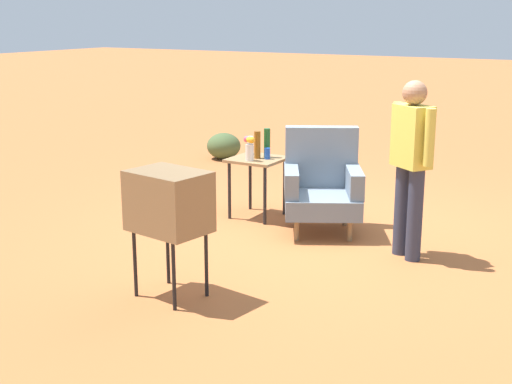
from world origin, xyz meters
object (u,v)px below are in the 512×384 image
object	(u,v)px
tv_on_stand	(169,202)
flower_vase	(249,147)
person_standing	(411,158)
bottle_wine_green	(267,143)
armchair	(322,184)
soda_can_blue	(267,153)
side_table	(257,167)
bottle_tall_amber	(257,145)
bottle_short_clear	(250,145)

from	to	relation	value
tv_on_stand	flower_vase	size ratio (longest dim) A/B	3.89
person_standing	bottle_wine_green	world-z (taller)	person_standing
tv_on_stand	armchair	bearing A→B (deg)	82.80
tv_on_stand	soda_can_blue	size ratio (longest dim) A/B	8.44
bottle_wine_green	armchair	bearing A→B (deg)	-14.13
soda_can_blue	bottle_wine_green	xyz separation A→B (m)	(-0.05, 0.08, 0.10)
side_table	flower_vase	xyz separation A→B (m)	(-0.00, -0.17, 0.25)
tv_on_stand	bottle_tall_amber	size ratio (longest dim) A/B	3.43
bottle_tall_amber	person_standing	bearing A→B (deg)	-13.75
armchair	person_standing	bearing A→B (deg)	-19.45
tv_on_stand	bottle_tall_amber	bearing A→B (deg)	103.19
armchair	bottle_short_clear	distance (m)	1.09
armchair	flower_vase	xyz separation A→B (m)	(-0.83, -0.07, 0.32)
tv_on_stand	bottle_wine_green	size ratio (longest dim) A/B	3.22
armchair	side_table	distance (m)	0.84
tv_on_stand	person_standing	distance (m)	2.29
person_standing	flower_vase	size ratio (longest dim) A/B	6.19
armchair	bottle_wine_green	distance (m)	0.85
soda_can_blue	bottle_tall_amber	bearing A→B (deg)	-170.10
armchair	soda_can_blue	bearing A→B (deg)	171.36
bottle_short_clear	bottle_wine_green	world-z (taller)	bottle_wine_green
side_table	person_standing	world-z (taller)	person_standing
armchair	bottle_wine_green	size ratio (longest dim) A/B	3.31
bottle_wine_green	person_standing	bearing A→B (deg)	-17.25
person_standing	bottle_tall_amber	bearing A→B (deg)	166.25
person_standing	flower_vase	world-z (taller)	person_standing
flower_vase	bottle_short_clear	bearing A→B (deg)	119.38
bottle_wine_green	soda_can_blue	bearing A→B (deg)	-59.49
bottle_wine_green	flower_vase	size ratio (longest dim) A/B	1.21
bottle_tall_amber	soda_can_blue	distance (m)	0.15
armchair	bottle_short_clear	xyz separation A→B (m)	(-1.02, 0.27, 0.27)
person_standing	bottle_tall_amber	xyz separation A→B (m)	(-1.87, 0.46, -0.12)
bottle_short_clear	flower_vase	xyz separation A→B (m)	(0.19, -0.33, 0.05)
armchair	bottle_wine_green	bearing A→B (deg)	165.87
side_table	bottle_short_clear	bearing A→B (deg)	138.51
soda_can_blue	bottle_short_clear	bearing A→B (deg)	152.89
soda_can_blue	bottle_wine_green	world-z (taller)	bottle_wine_green
tv_on_stand	person_standing	bearing A→B (deg)	54.47
soda_can_blue	armchair	bearing A→B (deg)	-8.64
soda_can_blue	bottle_wine_green	bearing A→B (deg)	120.51
bottle_wine_green	flower_vase	bearing A→B (deg)	-105.51
person_standing	soda_can_blue	bearing A→B (deg)	164.80
side_table	flower_vase	world-z (taller)	flower_vase
bottle_short_clear	person_standing	bearing A→B (deg)	-17.10
person_standing	bottle_short_clear	xyz separation A→B (m)	(-2.07, 0.64, -0.17)
person_standing	bottle_tall_amber	size ratio (longest dim) A/B	5.47
side_table	bottle_short_clear	size ratio (longest dim) A/B	3.34
side_table	bottle_short_clear	xyz separation A→B (m)	(-0.19, 0.17, 0.20)
armchair	tv_on_stand	size ratio (longest dim) A/B	1.03
bottle_wine_green	tv_on_stand	bearing A→B (deg)	-78.80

